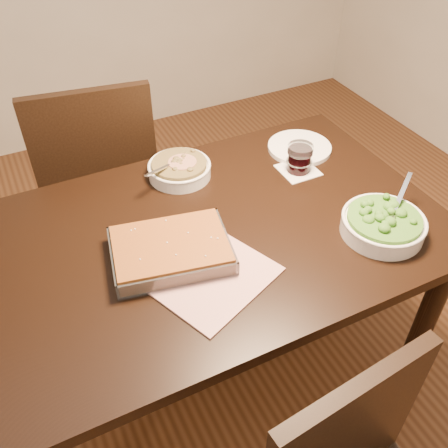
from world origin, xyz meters
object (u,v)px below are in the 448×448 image
table (215,252)px  broccoli_bowl (383,224)px  baking_dish (171,250)px  dinner_plate (299,148)px  chair_far (99,174)px  stew_bowl (179,169)px  wine_tumbler (300,158)px

table → broccoli_bowl: size_ratio=5.38×
broccoli_bowl → baking_dish: broccoli_bowl is taller
dinner_plate → chair_far: bearing=144.5°
stew_bowl → broccoli_bowl: bearing=-51.4°
stew_bowl → baking_dish: bearing=-115.9°
table → chair_far: (-0.19, 0.73, -0.11)m
stew_bowl → wine_tumbler: size_ratio=2.24×
wine_tumbler → dinner_plate: wine_tumbler is taller
table → stew_bowl: size_ratio=6.40×
table → stew_bowl: 0.33m
broccoli_bowl → table: bearing=152.1°
broccoli_bowl → chair_far: size_ratio=0.27×
stew_bowl → wine_tumbler: wine_tumbler is taller
table → wine_tumbler: size_ratio=14.35×
broccoli_bowl → wine_tumbler: (-0.05, 0.38, 0.02)m
wine_tumbler → dinner_plate: (0.08, 0.11, -0.05)m
wine_tumbler → chair_far: size_ratio=0.10×
baking_dish → broccoli_bowl: bearing=-5.5°
broccoli_bowl → wine_tumbler: size_ratio=2.67×
table → baking_dish: (-0.16, -0.05, 0.12)m
wine_tumbler → broccoli_bowl: bearing=-82.9°
baking_dish → stew_bowl: bearing=75.1°
table → wine_tumbler: wine_tumbler is taller
baking_dish → wine_tumbler: (0.56, 0.20, 0.03)m
stew_bowl → baking_dish: size_ratio=0.59×
baking_dish → table: bearing=29.6°
chair_far → baking_dish: bearing=100.4°
baking_dish → wine_tumbler: bearing=31.2°
chair_far → dinner_plate: bearing=153.0°
table → baking_dish: bearing=-161.4°
dinner_plate → broccoli_bowl: bearing=-93.5°
stew_bowl → chair_far: (-0.20, 0.43, -0.23)m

